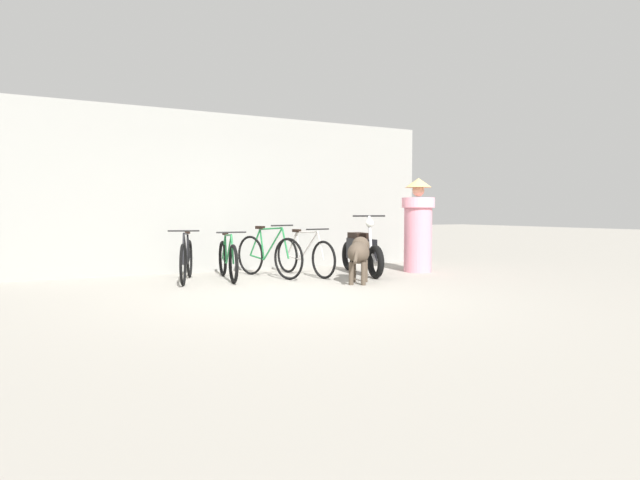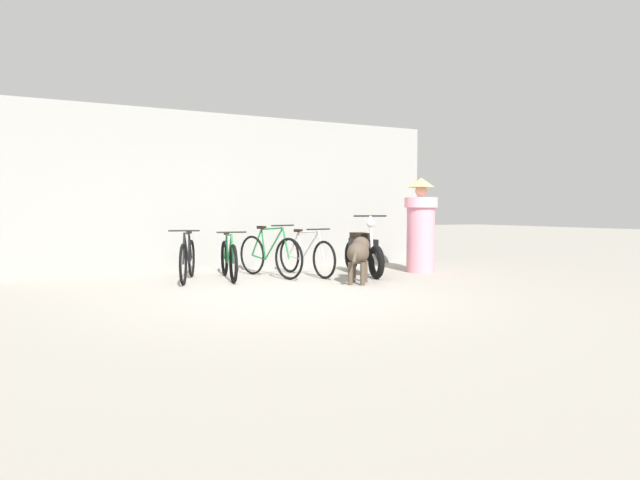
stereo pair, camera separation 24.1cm
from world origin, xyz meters
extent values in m
plane|color=#9E998E|center=(0.00, 0.00, 0.00)|extent=(60.00, 60.00, 0.00)
cube|color=gray|center=(0.00, 3.09, 1.45)|extent=(8.24, 0.20, 2.89)
torus|color=black|center=(-1.17, 1.40, 0.31)|extent=(0.22, 0.61, 0.63)
torus|color=black|center=(-0.89, 2.33, 0.31)|extent=(0.22, 0.61, 0.63)
cylinder|color=black|center=(-1.06, 1.76, 0.52)|extent=(0.17, 0.47, 0.52)
cylinder|color=black|center=(-0.98, 2.03, 0.50)|extent=(0.06, 0.13, 0.48)
cylinder|color=black|center=(-1.05, 1.81, 0.75)|extent=(0.19, 0.55, 0.06)
cylinder|color=black|center=(-0.94, 2.16, 0.29)|extent=(0.13, 0.36, 0.07)
cylinder|color=black|center=(-0.93, 2.21, 0.52)|extent=(0.11, 0.29, 0.44)
cylinder|color=black|center=(-1.15, 1.47, 0.54)|extent=(0.08, 0.17, 0.46)
cube|color=black|center=(-0.97, 2.08, 0.77)|extent=(0.12, 0.19, 0.05)
cylinder|color=black|center=(-1.13, 1.54, 0.81)|extent=(0.45, 0.16, 0.02)
torus|color=black|center=(-0.44, 1.30, 0.30)|extent=(0.11, 0.60, 0.60)
torus|color=black|center=(-0.34, 2.27, 0.30)|extent=(0.11, 0.60, 0.60)
cylinder|color=#1E7238|center=(-0.40, 1.68, 0.50)|extent=(0.08, 0.48, 0.50)
cylinder|color=#1E7238|center=(-0.38, 1.96, 0.48)|extent=(0.04, 0.13, 0.46)
cylinder|color=#1E7238|center=(-0.40, 1.73, 0.72)|extent=(0.08, 0.56, 0.06)
cylinder|color=#1E7238|center=(-0.36, 2.09, 0.28)|extent=(0.06, 0.37, 0.07)
cylinder|color=#1E7238|center=(-0.36, 2.14, 0.50)|extent=(0.06, 0.29, 0.42)
cylinder|color=#1E7238|center=(-0.43, 1.38, 0.52)|extent=(0.05, 0.17, 0.44)
cube|color=black|center=(-0.37, 2.01, 0.74)|extent=(0.09, 0.19, 0.05)
cylinder|color=black|center=(-0.43, 1.45, 0.78)|extent=(0.46, 0.07, 0.02)
torus|color=black|center=(0.47, 1.32, 0.34)|extent=(0.27, 0.65, 0.68)
torus|color=black|center=(0.14, 2.24, 0.34)|extent=(0.27, 0.65, 0.68)
cylinder|color=#1E7238|center=(0.34, 1.68, 0.56)|extent=(0.19, 0.47, 0.56)
cylinder|color=#1E7238|center=(0.25, 1.94, 0.54)|extent=(0.07, 0.13, 0.51)
cylinder|color=#1E7238|center=(0.33, 1.73, 0.81)|extent=(0.22, 0.54, 0.06)
cylinder|color=#1E7238|center=(0.20, 2.07, 0.31)|extent=(0.15, 0.36, 0.08)
cylinder|color=#1E7238|center=(0.18, 2.12, 0.57)|extent=(0.13, 0.28, 0.47)
cylinder|color=#1E7238|center=(0.45, 1.39, 0.59)|extent=(0.09, 0.17, 0.50)
cube|color=black|center=(0.23, 1.99, 0.83)|extent=(0.13, 0.19, 0.05)
cylinder|color=black|center=(0.42, 1.46, 0.87)|extent=(0.44, 0.18, 0.02)
torus|color=black|center=(1.03, 1.19, 0.31)|extent=(0.17, 0.62, 0.63)
torus|color=black|center=(0.82, 2.22, 0.31)|extent=(0.17, 0.62, 0.63)
cylinder|color=beige|center=(0.95, 1.59, 0.52)|extent=(0.13, 0.52, 0.52)
cylinder|color=beige|center=(0.89, 1.89, 0.50)|extent=(0.05, 0.14, 0.48)
cylinder|color=beige|center=(0.94, 1.64, 0.75)|extent=(0.15, 0.60, 0.06)
cylinder|color=beige|center=(0.86, 2.03, 0.29)|extent=(0.11, 0.40, 0.07)
cylinder|color=beige|center=(0.85, 2.08, 0.52)|extent=(0.09, 0.31, 0.44)
cylinder|color=beige|center=(1.02, 1.27, 0.54)|extent=(0.06, 0.19, 0.46)
cube|color=black|center=(0.88, 1.94, 0.76)|extent=(0.10, 0.19, 0.05)
cylinder|color=black|center=(1.00, 1.34, 0.81)|extent=(0.46, 0.12, 0.02)
torus|color=black|center=(1.81, 0.84, 0.28)|extent=(0.19, 0.56, 0.55)
torus|color=black|center=(2.00, 2.07, 0.28)|extent=(0.19, 0.56, 0.55)
cube|color=black|center=(1.91, 1.46, 0.44)|extent=(0.39, 0.79, 0.37)
cube|color=black|center=(1.93, 1.59, 0.67)|extent=(0.31, 0.52, 0.10)
cylinder|color=silver|center=(1.84, 1.07, 0.73)|extent=(0.07, 0.15, 0.59)
cylinder|color=silver|center=(1.82, 0.93, 0.36)|extent=(0.07, 0.22, 0.19)
cylinder|color=black|center=(1.85, 1.12, 1.02)|extent=(0.58, 0.12, 0.03)
sphere|color=silver|center=(1.85, 1.09, 0.90)|extent=(0.16, 0.16, 0.14)
ellipsoid|color=#4C3F33|center=(1.28, 0.48, 0.47)|extent=(0.60, 0.66, 0.33)
cylinder|color=#4C3F33|center=(1.31, 0.68, 0.17)|extent=(0.10, 0.10, 0.34)
cylinder|color=#4C3F33|center=(1.45, 0.57, 0.17)|extent=(0.10, 0.10, 0.34)
cylinder|color=#4C3F33|center=(1.10, 0.39, 0.17)|extent=(0.10, 0.10, 0.34)
cylinder|color=#4C3F33|center=(1.25, 0.29, 0.17)|extent=(0.10, 0.10, 0.34)
sphere|color=#4C3F33|center=(1.49, 0.78, 0.56)|extent=(0.39, 0.39, 0.28)
ellipsoid|color=#4C3F33|center=(1.56, 0.87, 0.54)|extent=(0.18, 0.19, 0.11)
cylinder|color=#4C3F33|center=(1.05, 0.17, 0.43)|extent=(0.19, 0.24, 0.18)
cylinder|color=pink|center=(3.03, 1.32, 0.68)|extent=(0.55, 0.55, 1.35)
cylinder|color=#FFA0B2|center=(3.03, 1.32, 1.26)|extent=(0.65, 0.65, 0.18)
sphere|color=tan|center=(3.03, 1.32, 1.48)|extent=(0.24, 0.24, 0.21)
cone|color=tan|center=(3.03, 1.32, 1.62)|extent=(0.53, 0.53, 0.17)
camera|label=1|loc=(-2.58, -6.04, 1.08)|focal=28.00mm
camera|label=2|loc=(-2.36, -6.14, 1.08)|focal=28.00mm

